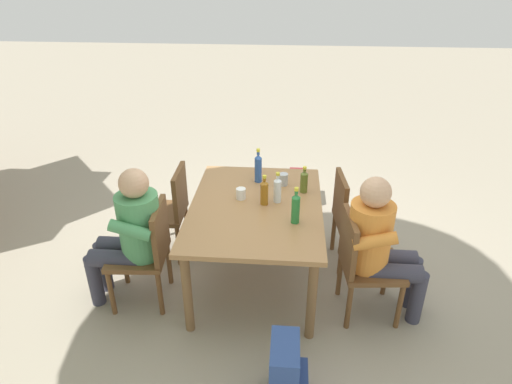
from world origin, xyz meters
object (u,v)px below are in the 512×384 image
chair_near_left (362,260)px  bottle_green (296,208)px  bottle_clear (277,189)px  bottle_blue (258,168)px  chair_near_right (352,216)px  dining_table (256,214)px  bottle_olive (304,181)px  chair_far_right (169,208)px  bottle_amber (264,192)px  cup_white (241,194)px  cup_steel (283,179)px  chair_far_left (147,249)px  backpack_by_far_side (297,190)px  backpack_by_near_side (286,374)px  person_in_white_shirt (131,231)px  person_in_plaid_shirt (379,242)px

chair_near_left → bottle_green: (0.10, 0.52, 0.38)m
bottle_clear → bottle_blue: bearing=27.3°
chair_near_right → bottle_clear: (-0.24, 0.66, 0.37)m
chair_near_right → dining_table: bearing=111.0°
chair_near_left → bottle_olive: size_ratio=3.71×
chair_near_left → chair_far_right: (0.66, 1.66, 0.00)m
chair_near_left → bottle_amber: (0.36, 0.77, 0.36)m
cup_white → bottle_amber: bearing=-111.2°
bottle_clear → cup_steel: bearing=-7.7°
chair_far_right → chair_near_right: same height
chair_far_left → bottle_olive: 1.39m
chair_near_right → backpack_by_far_side: chair_near_right is taller
cup_white → cup_steel: (0.28, -0.34, 0.01)m
chair_far_right → cup_steel: bearing=-87.0°
chair_near_right → bottle_blue: 0.94m
bottle_olive → backpack_by_near_side: 1.58m
bottle_olive → backpack_by_far_side: size_ratio=0.61×
dining_table → cup_white: size_ratio=15.73×
chair_far_right → bottle_clear: bottle_clear is taller
chair_near_left → bottle_amber: size_ratio=3.41×
dining_table → bottle_green: bottle_green is taller
dining_table → chair_near_left: bearing=-111.8°
bottle_amber → bottle_olive: bearing=-53.6°
person_in_white_shirt → bottle_clear: person_in_white_shirt is taller
bottle_blue → backpack_by_near_side: size_ratio=0.67×
chair_far_left → bottle_amber: bottle_amber is taller
bottle_blue → backpack_by_near_side: (-1.61, -0.30, -0.65)m
chair_near_left → cup_steel: (0.71, 0.62, 0.31)m
bottle_blue → person_in_white_shirt: bearing=129.2°
cup_white → backpack_by_near_side: bearing=-162.2°
bottle_clear → backpack_by_near_side: bearing=-174.9°
bottle_green → backpack_by_far_side: bearing=-1.5°
chair_far_left → cup_white: size_ratio=9.46×
person_in_white_shirt → bottle_blue: size_ratio=3.76×
chair_far_right → bottle_blue: 0.91m
bottle_olive → bottle_clear: bottle_clear is taller
chair_near_left → person_in_white_shirt: size_ratio=0.74×
chair_far_right → backpack_by_near_side: size_ratio=1.87×
person_in_plaid_shirt → bottle_green: (0.09, 0.62, 0.21)m
backpack_by_near_side → backpack_by_far_side: 2.56m
dining_table → backpack_by_far_side: dining_table is taller
chair_near_left → person_in_white_shirt: 1.78m
cup_white → backpack_by_near_side: (-1.29, -0.41, -0.56)m
bottle_green → person_in_plaid_shirt: bearing=-98.1°
chair_far_left → bottle_olive: bearing=-64.4°
chair_near_right → backpack_by_far_side: size_ratio=2.28×
chair_near_left → cup_steel: chair_near_left is taller
cup_steel → bottle_green: bearing=-170.4°
chair_far_right → bottle_amber: (-0.30, -0.89, 0.36)m
chair_near_right → bottle_amber: size_ratio=3.41×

